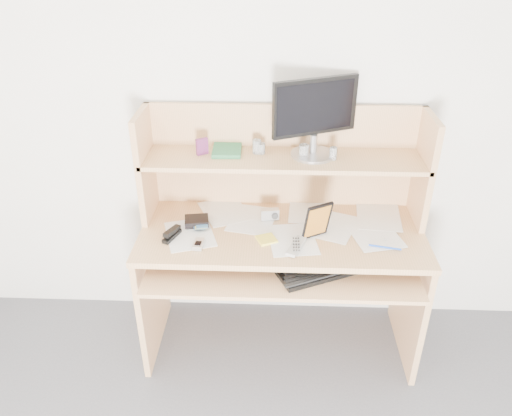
{
  "coord_description": "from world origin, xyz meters",
  "views": [
    {
      "loc": [
        -0.04,
        -0.61,
        2.07
      ],
      "look_at": [
        -0.13,
        1.43,
        0.9
      ],
      "focal_mm": 35.0,
      "sensor_mm": 36.0,
      "label": 1
    }
  ],
  "objects_px": {
    "tv_remote": "(296,246)",
    "monitor": "(315,115)",
    "desk": "(282,231)",
    "keyboard": "(324,269)",
    "game_case": "(317,221)"
  },
  "relations": [
    {
      "from": "keyboard",
      "to": "tv_remote",
      "type": "height_order",
      "value": "tv_remote"
    },
    {
      "from": "game_case",
      "to": "keyboard",
      "type": "bearing_deg",
      "value": -105.11
    },
    {
      "from": "keyboard",
      "to": "monitor",
      "type": "bearing_deg",
      "value": 73.46
    },
    {
      "from": "tv_remote",
      "to": "monitor",
      "type": "xyz_separation_m",
      "value": [
        0.08,
        0.35,
        0.52
      ]
    },
    {
      "from": "keyboard",
      "to": "game_case",
      "type": "relative_size",
      "value": 2.45
    },
    {
      "from": "tv_remote",
      "to": "monitor",
      "type": "height_order",
      "value": "monitor"
    },
    {
      "from": "tv_remote",
      "to": "game_case",
      "type": "xyz_separation_m",
      "value": [
        0.1,
        0.09,
        0.09
      ]
    },
    {
      "from": "desk",
      "to": "monitor",
      "type": "height_order",
      "value": "monitor"
    },
    {
      "from": "desk",
      "to": "keyboard",
      "type": "height_order",
      "value": "desk"
    },
    {
      "from": "keyboard",
      "to": "game_case",
      "type": "height_order",
      "value": "game_case"
    },
    {
      "from": "tv_remote",
      "to": "keyboard",
      "type": "bearing_deg",
      "value": 5.39
    },
    {
      "from": "keyboard",
      "to": "desk",
      "type": "bearing_deg",
      "value": 101.22
    },
    {
      "from": "monitor",
      "to": "game_case",
      "type": "bearing_deg",
      "value": -109.15
    },
    {
      "from": "tv_remote",
      "to": "game_case",
      "type": "relative_size",
      "value": 0.86
    },
    {
      "from": "game_case",
      "to": "tv_remote",
      "type": "bearing_deg",
      "value": -167.18
    }
  ]
}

